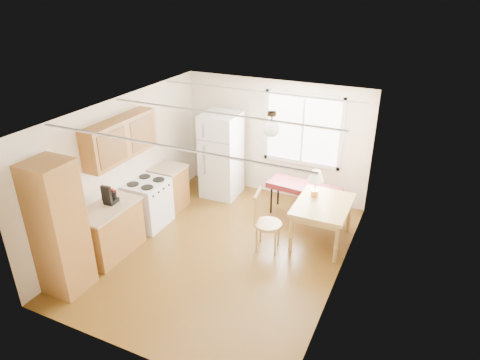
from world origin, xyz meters
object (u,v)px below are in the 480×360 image
Objects in this scene: refrigerator at (221,155)px; dining_table at (323,208)px; bench at (304,188)px; chair at (262,217)px.

dining_table is at bearing -21.94° from refrigerator.
dining_table reaches higher than bench.
chair is at bearing -46.20° from refrigerator.
refrigerator reaches higher than dining_table.
bench is 1.45m from chair.
refrigerator is 2.25m from chair.
bench is at bearing 67.89° from chair.
refrigerator reaches higher than chair.
chair is (1.59, -1.56, -0.29)m from refrigerator.
dining_table is (2.47, -0.91, -0.25)m from refrigerator.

